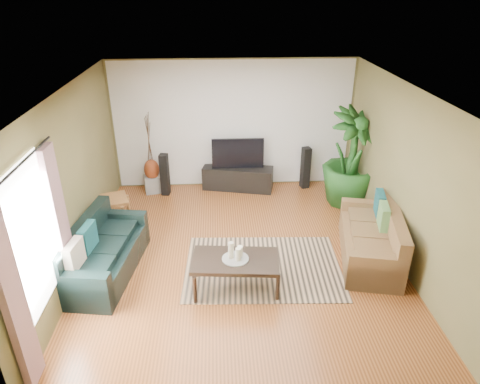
{
  "coord_description": "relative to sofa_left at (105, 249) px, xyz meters",
  "views": [
    {
      "loc": [
        -0.35,
        -5.84,
        4.04
      ],
      "look_at": [
        0.0,
        0.2,
        1.05
      ],
      "focal_mm": 32.0,
      "sensor_mm": 36.0,
      "label": 1
    }
  ],
  "objects": [
    {
      "name": "pedestal",
      "position": [
        0.35,
        2.83,
        -0.25
      ],
      "size": [
        0.42,
        0.42,
        0.35
      ],
      "primitive_type": "cube",
      "rotation": [
        0.0,
        0.0,
        0.23
      ],
      "color": "gray",
      "rests_on": "floor"
    },
    {
      "name": "vase",
      "position": [
        0.35,
        2.83,
        0.08
      ],
      "size": [
        0.32,
        0.32,
        0.44
      ],
      "primitive_type": "ellipsoid",
      "color": "maroon",
      "rests_on": "pedestal"
    },
    {
      "name": "coffee_table",
      "position": [
        1.95,
        -0.48,
        -0.17
      ],
      "size": [
        1.29,
        0.78,
        0.5
      ],
      "primitive_type": "cube",
      "rotation": [
        0.0,
        0.0,
        -0.09
      ],
      "color": "black",
      "rests_on": "floor"
    },
    {
      "name": "wall_back",
      "position": [
        2.07,
        3.11,
        0.93
      ],
      "size": [
        5.0,
        0.0,
        5.0
      ],
      "primitive_type": "plane",
      "rotation": [
        1.57,
        0.0,
        0.0
      ],
      "color": "brown",
      "rests_on": "ground"
    },
    {
      "name": "area_rug",
      "position": [
        2.4,
        -0.01,
        -0.42
      ],
      "size": [
        2.5,
        1.83,
        0.01
      ],
      "primitive_type": "cube",
      "rotation": [
        0.0,
        0.0,
        -0.05
      ],
      "color": "tan",
      "rests_on": "floor"
    },
    {
      "name": "curtain_rod",
      "position": [
        -0.36,
        -1.24,
        1.87
      ],
      "size": [
        0.03,
        1.9,
        0.03
      ],
      "primitive_type": "cylinder",
      "rotation": [
        1.57,
        0.0,
        0.0
      ],
      "color": "black",
      "rests_on": "ground"
    },
    {
      "name": "television",
      "position": [
        2.16,
        2.86,
        0.39
      ],
      "size": [
        1.08,
        0.06,
        0.64
      ],
      "primitive_type": "cube",
      "color": "black",
      "rests_on": "tv_stand"
    },
    {
      "name": "curtain_near",
      "position": [
        -0.36,
        -1.99,
        0.72
      ],
      "size": [
        0.08,
        0.35,
        2.2
      ],
      "primitive_type": "cube",
      "color": "gray",
      "rests_on": "ground"
    },
    {
      "name": "backwall_panel",
      "position": [
        2.07,
        3.1,
        0.93
      ],
      "size": [
        4.9,
        0.0,
        4.9
      ],
      "primitive_type": "plane",
      "rotation": [
        1.57,
        0.0,
        0.0
      ],
      "color": "white",
      "rests_on": "ground"
    },
    {
      "name": "side_table",
      "position": [
        -0.18,
        1.41,
        -0.14
      ],
      "size": [
        0.68,
        0.68,
        0.57
      ],
      "primitive_type": "cube",
      "rotation": [
        0.0,
        0.0,
        0.32
      ],
      "color": "olive",
      "rests_on": "floor"
    },
    {
      "name": "floor",
      "position": [
        2.07,
        0.36,
        -0.42
      ],
      "size": [
        5.5,
        5.5,
        0.0
      ],
      "primitive_type": "plane",
      "color": "#9D5728",
      "rests_on": "ground"
    },
    {
      "name": "sofa_right",
      "position": [
        4.13,
        0.17,
        0.0
      ],
      "size": [
        1.19,
        1.97,
        0.85
      ],
      "primitive_type": "cube",
      "rotation": [
        0.0,
        0.0,
        -1.78
      ],
      "color": "brown",
      "rests_on": "floor"
    },
    {
      "name": "curtain_far",
      "position": [
        -0.36,
        -0.49,
        0.72
      ],
      "size": [
        0.08,
        0.35,
        2.2
      ],
      "primitive_type": "cube",
      "color": "gray",
      "rests_on": "ground"
    },
    {
      "name": "candle_tall",
      "position": [
        1.89,
        -0.45,
        0.22
      ],
      "size": [
        0.08,
        0.08,
        0.25
      ],
      "primitive_type": "cylinder",
      "color": "beige",
      "rests_on": "candle_tray"
    },
    {
      "name": "tv_stand",
      "position": [
        2.16,
        2.86,
        -0.18
      ],
      "size": [
        1.54,
        0.75,
        0.49
      ],
      "primitive_type": "cube",
      "rotation": [
        0.0,
        0.0,
        -0.22
      ],
      "color": "black",
      "rests_on": "floor"
    },
    {
      "name": "candle_short",
      "position": [
        2.02,
        -0.42,
        0.17
      ],
      "size": [
        0.08,
        0.08,
        0.16
      ],
      "primitive_type": "cylinder",
      "color": "white",
      "rests_on": "candle_tray"
    },
    {
      "name": "wall_right",
      "position": [
        4.57,
        0.36,
        0.92
      ],
      "size": [
        0.0,
        5.5,
        5.5
      ],
      "primitive_type": "plane",
      "rotation": [
        1.57,
        0.0,
        -1.57
      ],
      "color": "brown",
      "rests_on": "ground"
    },
    {
      "name": "window_pane",
      "position": [
        -0.41,
        -1.24,
        0.97
      ],
      "size": [
        0.0,
        1.8,
        1.8
      ],
      "primitive_type": "plane",
      "rotation": [
        1.57,
        0.0,
        1.57
      ],
      "color": "white",
      "rests_on": "ground"
    },
    {
      "name": "candle_tray",
      "position": [
        1.95,
        -0.48,
        0.09
      ],
      "size": [
        0.38,
        0.38,
        0.02
      ],
      "primitive_type": "cylinder",
      "color": "gray",
      "rests_on": "coffee_table"
    },
    {
      "name": "wall_front",
      "position": [
        2.07,
        -2.39,
        0.93
      ],
      "size": [
        5.0,
        0.0,
        5.0
      ],
      "primitive_type": "plane",
      "rotation": [
        -1.57,
        0.0,
        0.0
      ],
      "color": "brown",
      "rests_on": "ground"
    },
    {
      "name": "ceiling",
      "position": [
        2.07,
        0.36,
        2.28
      ],
      "size": [
        5.5,
        5.5,
        0.0
      ],
      "primitive_type": "plane",
      "rotation": [
        3.14,
        0.0,
        0.0
      ],
      "color": "white",
      "rests_on": "ground"
    },
    {
      "name": "candle_mid",
      "position": [
        1.99,
        -0.52,
        0.19
      ],
      "size": [
        0.08,
        0.08,
        0.19
      ],
      "primitive_type": "cylinder",
      "color": "#EEE8C9",
      "rests_on": "candle_tray"
    },
    {
      "name": "speaker_left",
      "position": [
        0.63,
        2.68,
        0.02
      ],
      "size": [
        0.19,
        0.2,
        0.89
      ],
      "primitive_type": "cube",
      "rotation": [
        0.0,
        0.0,
        -0.17
      ],
      "color": "black",
      "rests_on": "floor"
    },
    {
      "name": "sofa_left",
      "position": [
        0.0,
        0.0,
        0.0
      ],
      "size": [
        1.06,
        1.95,
        0.85
      ],
      "primitive_type": "cube",
      "rotation": [
        0.0,
        0.0,
        1.42
      ],
      "color": "black",
      "rests_on": "floor"
    },
    {
      "name": "wall_left",
      "position": [
        -0.43,
        0.36,
        0.92
      ],
      "size": [
        0.0,
        5.5,
        5.5
      ],
      "primitive_type": "plane",
      "rotation": [
        1.57,
        0.0,
        1.57
      ],
      "color": "brown",
      "rests_on": "ground"
    },
    {
      "name": "potted_plant",
      "position": [
        4.32,
        2.1,
        0.54
      ],
      "size": [
        1.5,
        1.5,
        1.92
      ],
      "primitive_type": "imported",
      "rotation": [
        0.0,
        0.0,
        0.6
      ],
      "color": "#194617",
      "rests_on": "floor"
    },
    {
      "name": "plant_pot",
      "position": [
        4.32,
        2.1,
        -0.29
      ],
      "size": [
        0.36,
        0.36,
        0.28
      ],
      "primitive_type": "cylinder",
      "color": "black",
      "rests_on": "floor"
    },
    {
      "name": "speaker_right",
      "position": [
        3.61,
        2.86,
        0.03
      ],
      "size": [
        0.2,
        0.21,
        0.91
      ],
      "primitive_type": "cube",
      "rotation": [
        0.0,
        0.0,
        0.23
      ],
      "color": "black",
      "rests_on": "floor"
    }
  ]
}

